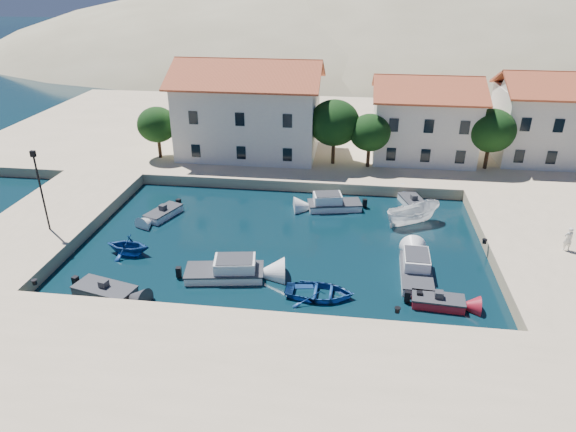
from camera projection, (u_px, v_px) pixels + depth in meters
The scene contains 23 objects.
ground at pixel (258, 324), 30.09m from camera, with size 400.00×400.00×0.00m, color black.
quay_south at pixel (235, 393), 24.51m from camera, with size 52.00×12.00×1.00m, color tan.
quay_east at pixel (568, 255), 36.39m from camera, with size 11.00×20.00×1.00m, color tan.
quay_west at pixel (47, 222), 41.04m from camera, with size 8.00×20.00×1.00m, color tan.
quay_north at pixel (330, 133), 63.58m from camera, with size 80.00×36.00×1.00m, color tan.
hills at pixel (408, 131), 148.24m from camera, with size 254.00×176.00×99.00m.
building_left at pixel (249, 106), 53.23m from camera, with size 14.70×9.45×9.70m.
building_mid at pixel (424, 117), 52.32m from camera, with size 10.50×8.40×8.30m.
building_right at pixel (545, 116), 51.69m from camera, with size 9.45×8.40×8.80m.
trees at pixel (350, 127), 50.20m from camera, with size 37.30×5.30×6.45m.
lamppost at pixel (40, 183), 37.23m from camera, with size 0.35×0.25×6.22m.
bollards at pixel (312, 275), 32.71m from camera, with size 29.36×9.56×0.30m.
motorboat_grey_sw at pixel (105, 291), 32.65m from camera, with size 4.28×2.69×1.25m.
cabin_cruiser_south at pixel (224, 271), 34.46m from camera, with size 5.51×3.01×1.60m.
rowboat_south at pixel (319, 296), 32.62m from camera, with size 3.14×4.40×0.91m, color navy.
motorboat_red_se at pixel (438, 302), 31.56m from camera, with size 3.27×1.64×1.25m.
cabin_cruiser_east at pixel (416, 271), 34.40m from camera, with size 2.16×5.04×1.60m.
boat_east at pixel (412, 224), 41.94m from camera, with size 1.83×4.85×1.87m, color white.
motorboat_white_ne at pixel (413, 203), 44.95m from camera, with size 2.62×3.85×1.25m.
rowboat_west at pixel (129, 253), 37.55m from camera, with size 2.80×3.24×1.71m, color navy.
motorboat_white_west at pixel (163, 213), 43.05m from camera, with size 2.62×3.74×1.25m.
cabin_cruiser_north at pixel (334, 204), 44.36m from camera, with size 4.84×2.81×1.60m.
pedestrian at pixel (568, 239), 35.60m from camera, with size 0.64×0.42×1.76m, color white.
Camera 1 is at (4.93, -23.93, 18.75)m, focal length 32.00 mm.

